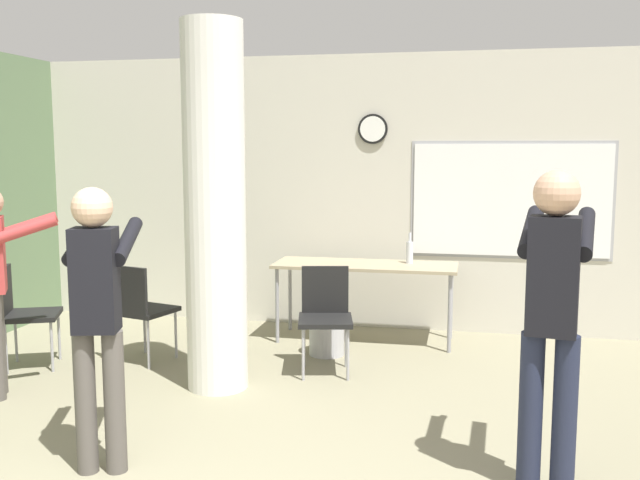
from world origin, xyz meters
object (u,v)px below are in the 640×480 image
(bottle_on_table, at_px, (410,252))
(chair_table_front, at_px, (325,311))
(person_playing_front, at_px, (97,307))
(person_playing_side, at_px, (552,306))
(chair_by_left_wall, at_px, (23,309))
(folding_table, at_px, (365,269))
(chair_near_pillar, at_px, (140,305))

(bottle_on_table, bearing_deg, chair_table_front, -118.15)
(person_playing_front, relative_size, person_playing_side, 0.94)
(person_playing_side, bearing_deg, chair_by_left_wall, 161.39)
(person_playing_front, height_order, person_playing_side, person_playing_side)
(folding_table, relative_size, chair_by_left_wall, 2.01)
(chair_near_pillar, distance_m, chair_by_left_wall, 0.97)
(folding_table, distance_m, person_playing_side, 3.17)
(person_playing_front, bearing_deg, person_playing_side, 6.05)
(chair_table_front, relative_size, person_playing_front, 0.53)
(chair_table_front, height_order, person_playing_front, person_playing_front)
(chair_table_front, distance_m, chair_by_left_wall, 2.57)
(bottle_on_table, relative_size, chair_near_pillar, 0.34)
(chair_near_pillar, distance_m, person_playing_front, 2.15)
(person_playing_front, bearing_deg, chair_near_pillar, 109.99)
(person_playing_front, bearing_deg, chair_table_front, 66.62)
(bottle_on_table, relative_size, person_playing_front, 0.18)
(bottle_on_table, distance_m, chair_table_front, 1.32)
(chair_near_pillar, bearing_deg, folding_table, 31.83)
(chair_near_pillar, bearing_deg, person_playing_front, -70.01)
(folding_table, bearing_deg, chair_by_left_wall, -152.16)
(person_playing_front, bearing_deg, folding_table, 70.60)
(chair_by_left_wall, relative_size, person_playing_side, 0.50)
(bottle_on_table, height_order, person_playing_side, person_playing_side)
(chair_near_pillar, bearing_deg, bottle_on_table, 29.05)
(chair_table_front, bearing_deg, person_playing_front, -113.38)
(person_playing_side, bearing_deg, chair_table_front, 131.32)
(chair_by_left_wall, bearing_deg, person_playing_front, -45.36)
(folding_table, bearing_deg, person_playing_front, -109.40)
(chair_table_front, distance_m, person_playing_side, 2.47)
(bottle_on_table, xyz_separation_m, person_playing_front, (-1.50, -3.20, 0.10))
(folding_table, relative_size, person_playing_front, 1.06)
(chair_near_pillar, xyz_separation_m, chair_table_front, (1.62, 0.11, 0.00))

